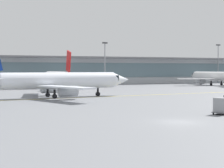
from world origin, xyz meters
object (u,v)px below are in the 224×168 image
at_px(gate_airplane_1, 57,77).
at_px(apron_light_mast_2, 105,62).
at_px(cargo_dolly_lead, 222,105).
at_px(apron_light_mast_3, 218,62).
at_px(taxiing_regional_jet, 58,81).
at_px(gate_airplane_2, 214,76).

bearing_deg(gate_airplane_1, apron_light_mast_2, -57.45).
distance_m(cargo_dolly_lead, apron_light_mast_3, 103.24).
bearing_deg(taxiing_regional_jet, apron_light_mast_2, 54.82).
xyz_separation_m(gate_airplane_1, apron_light_mast_2, (18.82, 12.51, 4.79)).
xyz_separation_m(taxiing_regional_jet, apron_light_mast_2, (26.44, 47.80, 4.77)).
height_order(gate_airplane_2, cargo_dolly_lead, gate_airplane_2).
bearing_deg(gate_airplane_2, apron_light_mast_2, 68.67).
height_order(taxiing_regional_jet, cargo_dolly_lead, taxiing_regional_jet).
relative_size(gate_airplane_1, apron_light_mast_2, 2.13).
distance_m(apron_light_mast_2, apron_light_mast_3, 47.41).
bearing_deg(apron_light_mast_2, taxiing_regional_jet, -118.95).
relative_size(gate_airplane_2, taxiing_regional_jet, 0.95).
distance_m(gate_airplane_2, cargo_dolly_lead, 80.91).
distance_m(gate_airplane_1, apron_light_mast_3, 68.06).
bearing_deg(taxiing_regional_jet, cargo_dolly_lead, -75.54).
bearing_deg(cargo_dolly_lead, taxiing_regional_jet, 80.85).
relative_size(taxiing_regional_jet, apron_light_mast_2, 2.15).
distance_m(gate_airplane_2, apron_light_mast_2, 36.28).
bearing_deg(apron_light_mast_3, taxiing_regional_jet, -145.61).
distance_m(gate_airplane_1, cargo_dolly_lead, 67.44).
height_order(gate_airplane_1, apron_light_mast_2, apron_light_mast_2).
bearing_deg(gate_airplane_1, apron_light_mast_3, -78.12).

